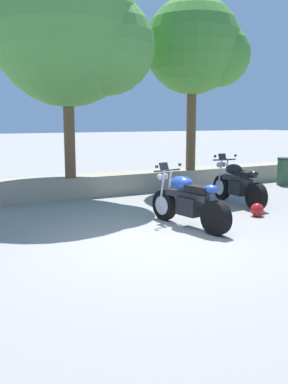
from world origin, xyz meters
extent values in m
plane|color=gray|center=(0.00, 0.00, 0.00)|extent=(120.00, 120.00, 0.00)
cube|color=gray|center=(0.00, 4.80, 0.28)|extent=(36.00, 0.80, 0.55)
cylinder|color=black|center=(0.92, 1.37, 0.31)|extent=(0.23, 0.63, 0.62)
cylinder|color=black|center=(1.14, -0.05, 0.31)|extent=(0.27, 0.64, 0.62)
cylinder|color=silver|center=(0.92, 1.37, 0.31)|extent=(0.22, 0.40, 0.38)
cube|color=black|center=(1.04, 0.61, 0.41)|extent=(0.39, 0.52, 0.34)
cube|color=#2D2D30|center=(1.02, 0.71, 0.61)|extent=(0.30, 1.11, 0.12)
ellipsoid|color=#2347A8|center=(1.00, 0.85, 0.83)|extent=(0.41, 0.57, 0.26)
cube|color=black|center=(1.07, 0.38, 0.77)|extent=(0.34, 0.59, 0.12)
ellipsoid|color=#2347A8|center=(1.12, 0.08, 0.81)|extent=(0.26, 0.31, 0.16)
cylinder|color=#2D2D30|center=(0.93, 1.29, 1.03)|extent=(0.66, 0.14, 0.04)
sphere|color=silver|center=(0.84, 1.42, 0.89)|extent=(0.13, 0.13, 0.13)
sphere|color=silver|center=(0.98, 1.44, 0.89)|extent=(0.13, 0.13, 0.13)
cube|color=#26282D|center=(0.92, 1.39, 1.09)|extent=(0.21, 0.12, 0.18)
cylinder|color=silver|center=(1.26, 0.21, 0.36)|extent=(0.17, 0.39, 0.11)
cylinder|color=silver|center=(0.84, 1.32, 0.67)|extent=(0.07, 0.17, 0.73)
cylinder|color=silver|center=(1.02, 1.34, 0.67)|extent=(0.07, 0.17, 0.73)
sphere|color=#2D2D30|center=(0.64, 1.20, 1.13)|extent=(0.07, 0.07, 0.07)
sphere|color=#2D2D30|center=(1.24, 1.30, 1.13)|extent=(0.07, 0.07, 0.07)
cylinder|color=black|center=(3.42, 2.66, 0.31)|extent=(0.20, 0.63, 0.62)
cylinder|color=black|center=(3.27, 1.23, 0.31)|extent=(0.24, 0.64, 0.62)
cylinder|color=silver|center=(3.42, 2.66, 0.31)|extent=(0.20, 0.40, 0.38)
cube|color=black|center=(3.34, 1.90, 0.41)|extent=(0.37, 0.51, 0.34)
cube|color=#2D2D30|center=(3.35, 2.00, 0.61)|extent=(0.26, 1.11, 0.12)
ellipsoid|color=black|center=(3.36, 2.15, 0.83)|extent=(0.39, 0.55, 0.26)
cube|color=black|center=(3.31, 1.67, 0.77)|extent=(0.32, 0.58, 0.12)
ellipsoid|color=black|center=(3.28, 1.37, 0.81)|extent=(0.25, 0.30, 0.16)
cylinder|color=#2D2D30|center=(3.41, 2.59, 1.03)|extent=(0.66, 0.11, 0.04)
sphere|color=silver|center=(3.36, 2.73, 0.89)|extent=(0.13, 0.13, 0.13)
sphere|color=silver|center=(3.50, 2.72, 0.89)|extent=(0.13, 0.13, 0.13)
cube|color=#26282D|center=(3.42, 2.68, 1.09)|extent=(0.21, 0.12, 0.18)
cylinder|color=silver|center=(3.45, 1.45, 0.36)|extent=(0.15, 0.39, 0.11)
cylinder|color=silver|center=(3.33, 2.63, 0.67)|extent=(0.06, 0.17, 0.73)
cylinder|color=silver|center=(3.50, 2.62, 0.67)|extent=(0.06, 0.17, 0.73)
sphere|color=#2D2D30|center=(3.11, 2.58, 1.13)|extent=(0.07, 0.07, 0.07)
sphere|color=#2D2D30|center=(3.70, 2.51, 1.13)|extent=(0.07, 0.07, 0.07)
sphere|color=#B21919|center=(2.84, 0.73, 0.14)|extent=(0.28, 0.28, 0.28)
ellipsoid|color=black|center=(2.84, 0.65, 0.15)|extent=(0.23, 0.06, 0.12)
cube|color=#B21919|center=(2.84, 0.65, 0.07)|extent=(0.20, 0.08, 0.08)
cylinder|color=brown|center=(0.00, 4.55, 1.67)|extent=(0.28, 0.28, 2.24)
sphere|color=#4C8E3D|center=(0.00, 4.55, 4.16)|extent=(3.65, 3.65, 3.65)
sphere|color=#4C8E3D|center=(0.82, 4.01, 3.80)|extent=(2.38, 2.38, 2.38)
cylinder|color=brown|center=(3.74, 4.58, 1.82)|extent=(0.28, 0.28, 2.54)
sphere|color=#428433|center=(3.74, 4.58, 4.12)|extent=(2.75, 2.75, 2.75)
sphere|color=#428433|center=(4.36, 4.17, 3.84)|extent=(1.79, 1.79, 1.79)
cylinder|color=#335638|center=(6.68, 3.67, 0.40)|extent=(0.44, 0.44, 0.80)
cylinder|color=#1E3421|center=(6.68, 3.67, 0.83)|extent=(0.46, 0.46, 0.06)
camera|label=1|loc=(-3.46, -5.95, 2.03)|focal=39.85mm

